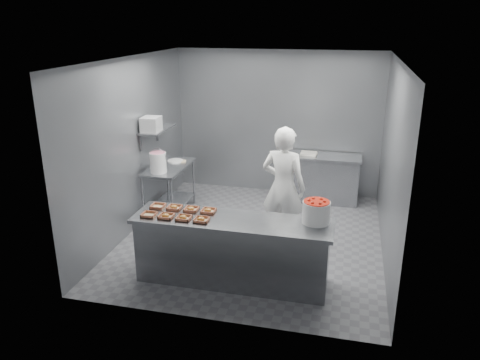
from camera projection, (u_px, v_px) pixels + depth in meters
name	position (u px, v px, depth m)	size (l,w,h in m)	color
floor	(253.00, 237.00, 7.55)	(4.50, 4.50, 0.00)	#4C4C51
ceiling	(255.00, 59.00, 6.63)	(4.50, 4.50, 0.00)	white
wall_back	(278.00, 123.00, 9.15)	(4.00, 0.04, 2.80)	slate
wall_left	(133.00, 146.00, 7.53)	(0.04, 4.50, 2.80)	slate
wall_right	(391.00, 163.00, 6.65)	(0.04, 4.50, 2.80)	slate
service_counter	(232.00, 250.00, 6.16)	(2.60, 0.70, 0.90)	slate
prep_table	(169.00, 183.00, 8.27)	(0.60, 1.20, 0.90)	slate
back_counter	(320.00, 178.00, 8.95)	(1.50, 0.60, 0.90)	slate
wall_shelf	(157.00, 129.00, 7.99)	(0.35, 0.90, 0.03)	slate
tray_0	(149.00, 214.00, 6.11)	(0.19, 0.18, 0.04)	tan
tray_1	(166.00, 216.00, 6.05)	(0.19, 0.18, 0.06)	tan
tray_2	(184.00, 218.00, 6.00)	(0.19, 0.18, 0.06)	tan
tray_3	(201.00, 219.00, 5.95)	(0.19, 0.18, 0.06)	tan
tray_4	(158.00, 206.00, 6.38)	(0.19, 0.18, 0.04)	tan
tray_5	(174.00, 207.00, 6.33)	(0.19, 0.18, 0.06)	tan
tray_6	(191.00, 209.00, 6.27)	(0.19, 0.18, 0.06)	tan
tray_7	(208.00, 211.00, 6.22)	(0.19, 0.18, 0.06)	tan
worker	(283.00, 187.00, 7.04)	(0.68, 0.45, 1.87)	white
strawberry_tub	(316.00, 211.00, 5.87)	(0.35, 0.35, 0.29)	white
glaze_bucket	(158.00, 162.00, 7.77)	(0.29, 0.27, 0.42)	white
bucket_lid	(175.00, 161.00, 8.43)	(0.28, 0.28, 0.02)	white
rag	(182.00, 161.00, 8.40)	(0.14, 0.12, 0.02)	#CCB28C
appliance	(151.00, 124.00, 7.73)	(0.28, 0.32, 0.24)	gray
paper_stack	(309.00, 153.00, 8.84)	(0.30, 0.22, 0.05)	silver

